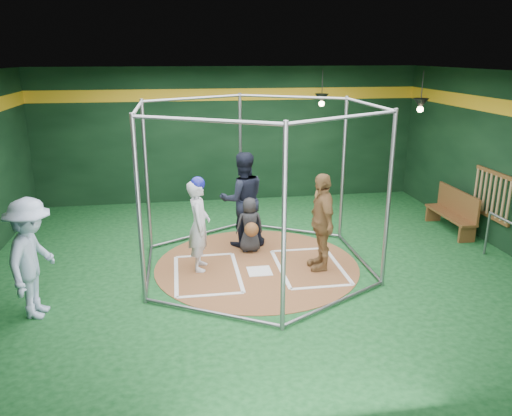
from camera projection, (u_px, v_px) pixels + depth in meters
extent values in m
cube|color=#0D3C17|center=(257.00, 266.00, 9.37)|extent=(10.00, 9.00, 0.02)
cube|color=black|center=(257.00, 73.00, 8.32)|extent=(10.00, 9.00, 0.02)
cube|color=black|center=(230.00, 135.00, 13.09)|extent=(10.00, 0.10, 3.50)
cube|color=black|center=(334.00, 287.00, 4.60)|extent=(10.00, 0.10, 3.50)
cube|color=gold|center=(229.00, 95.00, 12.75)|extent=(10.00, 0.01, 0.30)
cylinder|color=brown|center=(257.00, 265.00, 9.36)|extent=(3.80, 3.80, 0.01)
cube|color=white|center=(259.00, 271.00, 9.07)|extent=(0.43, 0.43, 0.01)
cube|color=white|center=(204.00, 255.00, 9.78)|extent=(1.10, 0.07, 0.01)
cube|color=white|center=(210.00, 295.00, 8.18)|extent=(1.10, 0.07, 0.01)
cube|color=white|center=(176.00, 276.00, 8.90)|extent=(0.07, 1.70, 0.01)
cube|color=white|center=(237.00, 271.00, 9.06)|extent=(0.07, 1.70, 0.01)
cube|color=white|center=(298.00, 250.00, 10.07)|extent=(1.10, 0.07, 0.01)
cube|color=white|center=(322.00, 287.00, 8.46)|extent=(1.10, 0.07, 0.01)
cube|color=white|center=(280.00, 269.00, 9.18)|extent=(0.07, 1.70, 0.01)
cube|color=white|center=(338.00, 265.00, 9.35)|extent=(0.07, 1.70, 0.01)
cylinder|color=gray|center=(343.00, 170.00, 10.30)|extent=(0.07, 0.07, 3.00)
cylinder|color=gray|center=(240.00, 162.00, 11.09)|extent=(0.07, 0.07, 3.00)
cylinder|color=gray|center=(147.00, 177.00, 9.70)|extent=(0.07, 0.07, 3.00)
cylinder|color=gray|center=(139.00, 213.00, 7.53)|extent=(0.07, 0.07, 3.00)
cylinder|color=gray|center=(284.00, 232.00, 6.75)|extent=(0.07, 0.07, 3.00)
cylinder|color=gray|center=(388.00, 201.00, 8.13)|extent=(0.07, 0.07, 3.00)
cylinder|color=gray|center=(291.00, 97.00, 10.26)|extent=(2.02, 1.20, 0.06)
cylinder|color=gray|center=(289.00, 229.00, 11.12)|extent=(2.02, 1.20, 0.06)
cylinder|color=gray|center=(194.00, 98.00, 9.96)|extent=(2.02, 1.20, 0.06)
cylinder|color=gray|center=(199.00, 234.00, 10.82)|extent=(2.02, 1.20, 0.06)
cylinder|color=gray|center=(137.00, 108.00, 8.19)|extent=(0.06, 2.30, 0.06)
cylinder|color=gray|center=(149.00, 270.00, 9.05)|extent=(0.06, 2.30, 0.06)
cylinder|color=gray|center=(204.00, 120.00, 6.71)|extent=(2.02, 1.20, 0.06)
cylinder|color=gray|center=(210.00, 312.00, 7.57)|extent=(2.02, 1.20, 0.06)
cylinder|color=gray|center=(346.00, 117.00, 7.01)|extent=(2.02, 1.20, 0.06)
cylinder|color=gray|center=(336.00, 302.00, 7.87)|extent=(2.02, 1.20, 0.06)
cylinder|color=gray|center=(368.00, 104.00, 8.79)|extent=(0.06, 2.30, 0.06)
cylinder|color=gray|center=(358.00, 256.00, 9.65)|extent=(0.06, 2.30, 0.06)
cube|color=brown|center=(496.00, 173.00, 10.04)|extent=(0.05, 1.25, 0.08)
cube|color=brown|center=(489.00, 216.00, 10.30)|extent=(0.05, 1.25, 0.08)
cylinder|color=tan|center=(509.00, 202.00, 9.65)|extent=(0.06, 0.06, 0.85)
cylinder|color=tan|center=(504.00, 200.00, 9.80)|extent=(0.06, 0.06, 0.85)
cylinder|color=tan|center=(499.00, 198.00, 9.95)|extent=(0.06, 0.06, 0.85)
cylinder|color=tan|center=(494.00, 196.00, 10.09)|extent=(0.06, 0.06, 0.85)
cylinder|color=tan|center=(489.00, 194.00, 10.24)|extent=(0.06, 0.06, 0.85)
cylinder|color=tan|center=(485.00, 192.00, 10.39)|extent=(0.06, 0.06, 0.85)
cylinder|color=tan|center=(480.00, 190.00, 10.54)|extent=(0.06, 0.06, 0.85)
cylinder|color=tan|center=(476.00, 188.00, 10.69)|extent=(0.06, 0.06, 0.85)
cone|color=black|center=(322.00, 98.00, 12.27)|extent=(0.34, 0.34, 0.22)
sphere|color=#FFD899|center=(322.00, 104.00, 12.31)|extent=(0.14, 0.14, 0.14)
cylinder|color=black|center=(322.00, 84.00, 12.17)|extent=(0.02, 0.02, 0.70)
cone|color=black|center=(421.00, 103.00, 11.03)|extent=(0.34, 0.34, 0.22)
sphere|color=#FFD899|center=(420.00, 109.00, 11.07)|extent=(0.14, 0.14, 0.14)
cylinder|color=black|center=(422.00, 87.00, 10.93)|extent=(0.02, 0.02, 0.70)
imported|color=silver|center=(199.00, 225.00, 8.97)|extent=(0.46, 0.65, 1.67)
sphere|color=navy|center=(198.00, 184.00, 8.74)|extent=(0.26, 0.26, 0.26)
imported|color=#AF824B|center=(321.00, 222.00, 8.99)|extent=(0.44, 1.05, 1.79)
imported|color=black|center=(250.00, 225.00, 9.87)|extent=(0.55, 0.37, 1.11)
sphere|color=brown|center=(252.00, 230.00, 9.64)|extent=(0.28, 0.28, 0.28)
imported|color=black|center=(243.00, 199.00, 10.09)|extent=(1.02, 0.83, 1.94)
imported|color=#AFC4E8|center=(32.00, 258.00, 7.34)|extent=(0.85, 1.28, 1.84)
cube|color=brown|center=(450.00, 215.00, 11.08)|extent=(0.37, 1.61, 0.05)
cube|color=brown|center=(458.00, 202.00, 11.01)|extent=(0.05, 1.61, 0.54)
cube|color=brown|center=(467.00, 234.00, 10.46)|extent=(0.36, 0.07, 0.36)
cube|color=brown|center=(433.00, 214.00, 11.81)|extent=(0.36, 0.07, 0.36)
cylinder|color=gray|center=(487.00, 233.00, 9.77)|extent=(0.05, 0.05, 0.88)
cylinder|color=gray|center=(506.00, 221.00, 9.18)|extent=(0.05, 0.98, 0.05)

